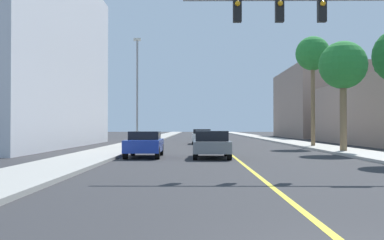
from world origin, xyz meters
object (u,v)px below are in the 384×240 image
(traffic_signal_mast, at_px, (346,33))
(car_white, at_px, (202,136))
(street_lamp, at_px, (137,87))
(palm_mid, at_px, (343,67))
(car_gray, at_px, (212,144))
(car_blue, at_px, (145,144))
(palm_far, at_px, (313,55))

(traffic_signal_mast, xyz_separation_m, car_white, (-5.08, 25.49, -4.42))
(street_lamp, bearing_deg, palm_mid, -25.19)
(street_lamp, height_order, car_gray, street_lamp)
(car_blue, bearing_deg, car_gray, 169.92)
(palm_mid, bearing_deg, car_gray, -152.36)
(street_lamp, height_order, car_blue, street_lamp)
(car_white, bearing_deg, car_gray, -89.30)
(palm_far, height_order, car_blue, palm_far)
(traffic_signal_mast, distance_m, car_blue, 11.98)
(palm_mid, distance_m, car_gray, 10.57)
(street_lamp, bearing_deg, car_gray, -63.63)
(palm_far, xyz_separation_m, car_white, (-8.74, 6.98, -6.60))
(street_lamp, xyz_separation_m, palm_far, (13.86, 0.96, 2.58))
(street_lamp, height_order, palm_far, palm_far)
(car_white, relative_size, car_gray, 0.98)
(street_lamp, relative_size, car_blue, 2.02)
(car_white, bearing_deg, street_lamp, -122.95)
(street_lamp, relative_size, palm_far, 0.96)
(palm_mid, height_order, car_white, palm_mid)
(palm_far, distance_m, car_white, 12.99)
(car_blue, bearing_deg, street_lamp, -81.04)
(car_gray, bearing_deg, palm_mid, 28.52)
(car_gray, bearing_deg, car_blue, 171.64)
(traffic_signal_mast, distance_m, palm_mid, 11.64)
(palm_mid, height_order, car_blue, palm_mid)
(palm_far, height_order, car_white, palm_far)
(palm_mid, distance_m, car_blue, 13.44)
(traffic_signal_mast, xyz_separation_m, street_lamp, (-10.20, 17.55, -0.40))
(palm_mid, height_order, palm_far, palm_far)
(palm_mid, bearing_deg, car_white, 120.99)
(car_gray, relative_size, car_blue, 1.02)
(traffic_signal_mast, height_order, car_gray, traffic_signal_mast)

